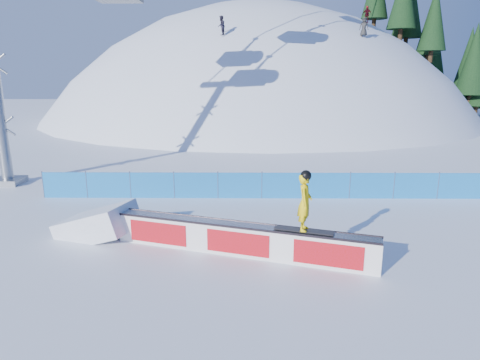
{
  "coord_description": "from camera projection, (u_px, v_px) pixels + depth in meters",
  "views": [
    {
      "loc": [
        -1.82,
        -14.3,
        5.58
      ],
      "look_at": [
        -1.96,
        0.37,
        1.9
      ],
      "focal_mm": 32.0,
      "sensor_mm": 36.0,
      "label": 1
    }
  ],
  "objects": [
    {
      "name": "distant_skiers",
      "position": [
        292.0,
        11.0,
        41.94
      ],
      "size": [
        15.44,
        11.96,
        6.3
      ],
      "color": "black",
      "rests_on": "ground"
    },
    {
      "name": "treeline",
      "position": [
        474.0,
        52.0,
        52.03
      ],
      "size": [
        24.09,
        12.08,
        19.82
      ],
      "color": "#302013",
      "rests_on": "ground"
    },
    {
      "name": "safety_fence",
      "position": [
        284.0,
        186.0,
        19.43
      ],
      "size": [
        22.05,
        0.05,
        1.3
      ],
      "color": "blue",
      "rests_on": "ground"
    },
    {
      "name": "snow_hill",
      "position": [
        256.0,
        245.0,
        60.33
      ],
      "size": [
        64.0,
        64.0,
        64.0
      ],
      "color": "white",
      "rests_on": "ground"
    },
    {
      "name": "rail_box",
      "position": [
        240.0,
        239.0,
        13.43
      ],
      "size": [
        8.27,
        3.16,
        1.02
      ],
      "rotation": [
        0.0,
        0.0,
        -0.31
      ],
      "color": "white",
      "rests_on": "ground"
    },
    {
      "name": "snow_ramp",
      "position": [
        99.0,
        235.0,
        15.16
      ],
      "size": [
        3.11,
        2.45,
        1.7
      ],
      "primitive_type": null,
      "rotation": [
        0.0,
        -0.31,
        -0.31
      ],
      "color": "white",
      "rests_on": "ground"
    },
    {
      "name": "snowboarder",
      "position": [
        305.0,
        202.0,
        12.47
      ],
      "size": [
        1.79,
        0.85,
        1.85
      ],
      "rotation": [
        0.0,
        0.0,
        1.34
      ],
      "color": "black",
      "rests_on": "rail_box"
    },
    {
      "name": "ground",
      "position": [
        295.0,
        234.0,
        15.21
      ],
      "size": [
        160.0,
        160.0,
        0.0
      ],
      "primitive_type": "plane",
      "color": "white",
      "rests_on": "ground"
    }
  ]
}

